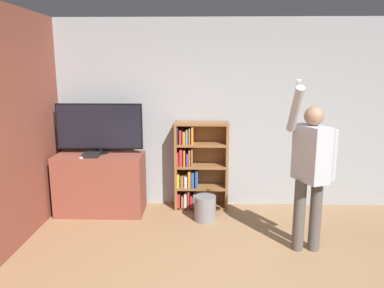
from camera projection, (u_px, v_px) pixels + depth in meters
name	position (u px, v px, depth m)	size (l,w,h in m)	color
wall_back	(221.00, 115.00, 5.40)	(6.72, 0.06, 2.70)	#9EA3A8
wall_side_brick	(7.00, 131.00, 4.04)	(0.06, 4.45, 2.70)	brown
tv_ledge	(101.00, 184.00, 5.25)	(1.20, 0.55, 0.84)	brown
television	(99.00, 128.00, 5.17)	(1.19, 0.22, 0.70)	black
game_console	(91.00, 155.00, 5.03)	(0.21, 0.19, 0.05)	black
remote_loose	(84.00, 157.00, 4.98)	(0.08, 0.14, 0.02)	white
bookshelf	(196.00, 167.00, 5.38)	(0.76, 0.28, 1.27)	brown
person	(311.00, 166.00, 4.04)	(0.54, 0.54, 1.91)	#56514C
waste_bin	(205.00, 208.00, 5.02)	(0.29, 0.29, 0.34)	gray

